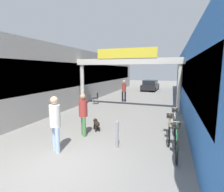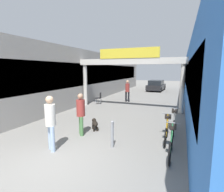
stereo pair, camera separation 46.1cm
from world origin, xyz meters
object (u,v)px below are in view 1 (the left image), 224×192
(pedestrian_with_dog, at_px, (83,112))
(pedestrian_companion, at_px, (55,120))
(bollard_post_metal, at_px, (117,134))
(cafe_chair_black_nearer, at_px, (96,97))
(bicycle_green_nearest, at_px, (176,141))
(bicycle_orange_second, at_px, (169,128))
(pedestrian_carrying_crate, at_px, (124,89))
(bicycle_silver_third, at_px, (175,121))
(dog_on_leash, at_px, (96,124))
(parked_car_black, at_px, (150,85))

(pedestrian_with_dog, distance_m, pedestrian_companion, 1.57)
(bollard_post_metal, distance_m, cafe_chair_black_nearer, 7.73)
(bicycle_green_nearest, relative_size, bicycle_orange_second, 1.00)
(pedestrian_carrying_crate, relative_size, bollard_post_metal, 1.89)
(bicycle_silver_third, height_order, bollard_post_metal, bicycle_silver_third)
(bicycle_orange_second, distance_m, cafe_chair_black_nearer, 7.69)
(pedestrian_companion, xyz_separation_m, cafe_chair_black_nearer, (-2.01, 7.69, -0.52))
(pedestrian_companion, bearing_deg, bollard_post_metal, 28.20)
(bicycle_orange_second, bearing_deg, pedestrian_carrying_crate, 117.52)
(bicycle_silver_third, bearing_deg, dog_on_leash, -162.21)
(pedestrian_companion, height_order, bicycle_green_nearest, pedestrian_companion)
(bicycle_green_nearest, xyz_separation_m, bollard_post_metal, (-1.91, -0.14, 0.04))
(bollard_post_metal, xyz_separation_m, parked_car_black, (-0.90, 17.26, 0.16))
(dog_on_leash, relative_size, cafe_chair_black_nearer, 0.72)
(pedestrian_companion, height_order, parked_car_black, pedestrian_companion)
(pedestrian_companion, distance_m, bollard_post_metal, 2.09)
(bicycle_orange_second, relative_size, bollard_post_metal, 1.79)
(bicycle_silver_third, height_order, parked_car_black, parked_car_black)
(cafe_chair_black_nearer, bearing_deg, bicycle_orange_second, -44.70)
(dog_on_leash, relative_size, parked_car_black, 0.16)
(bicycle_orange_second, bearing_deg, bicycle_silver_third, 79.20)
(pedestrian_with_dog, distance_m, bollard_post_metal, 1.79)
(cafe_chair_black_nearer, xyz_separation_m, parked_car_black, (2.88, 10.52, 0.10))
(pedestrian_carrying_crate, relative_size, cafe_chair_black_nearer, 2.01)
(bicycle_green_nearest, bearing_deg, cafe_chair_black_nearer, 130.77)
(pedestrian_carrying_crate, bearing_deg, cafe_chair_black_nearer, -134.96)
(dog_on_leash, bearing_deg, bollard_post_metal, -44.67)
(pedestrian_carrying_crate, height_order, bicycle_silver_third, pedestrian_carrying_crate)
(bicycle_green_nearest, height_order, parked_car_black, parked_car_black)
(dog_on_leash, relative_size, bollard_post_metal, 0.67)
(dog_on_leash, bearing_deg, bicycle_green_nearest, -20.43)
(pedestrian_carrying_crate, height_order, bicycle_orange_second, pedestrian_carrying_crate)
(dog_on_leash, distance_m, bollard_post_metal, 1.96)
(pedestrian_with_dog, xyz_separation_m, pedestrian_companion, (-0.17, -1.56, 0.07))
(bicycle_silver_third, bearing_deg, pedestrian_carrying_crate, 122.93)
(bicycle_orange_second, bearing_deg, pedestrian_companion, -146.48)
(bicycle_silver_third, xyz_separation_m, cafe_chair_black_nearer, (-5.67, 4.33, 0.10))
(dog_on_leash, bearing_deg, pedestrian_companion, -99.56)
(pedestrian_carrying_crate, relative_size, parked_car_black, 0.44)
(pedestrian_carrying_crate, height_order, dog_on_leash, pedestrian_carrying_crate)
(bicycle_orange_second, height_order, bollard_post_metal, bicycle_orange_second)
(pedestrian_companion, height_order, dog_on_leash, pedestrian_companion)
(bicycle_green_nearest, distance_m, cafe_chair_black_nearer, 8.72)
(dog_on_leash, bearing_deg, bicycle_silver_third, 17.79)
(pedestrian_companion, relative_size, bicycle_silver_third, 1.08)
(pedestrian_with_dog, xyz_separation_m, bicycle_orange_second, (3.29, 0.73, -0.54))
(pedestrian_companion, xyz_separation_m, bollard_post_metal, (1.77, 0.95, -0.58))
(dog_on_leash, xyz_separation_m, bollard_post_metal, (1.38, -1.37, 0.19))
(bicycle_green_nearest, bearing_deg, dog_on_leash, 159.57)
(pedestrian_companion, height_order, pedestrian_carrying_crate, pedestrian_companion)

